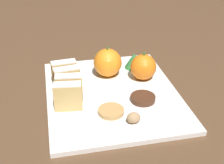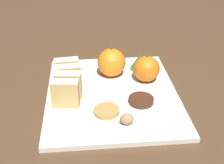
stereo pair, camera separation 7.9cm
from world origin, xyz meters
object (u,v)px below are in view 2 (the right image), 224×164
at_px(walnut, 127,119).
at_px(chocolate_cookie, 141,100).
at_px(orange_near, 147,69).
at_px(orange_far, 111,62).

distance_m(walnut, chocolate_cookie, 0.09).
bearing_deg(orange_near, orange_far, 156.91).
bearing_deg(orange_far, orange_near, -23.09).
height_order(walnut, chocolate_cookie, walnut).
bearing_deg(walnut, orange_far, 93.27).
distance_m(orange_far, walnut, 0.23).
xyz_separation_m(orange_near, orange_far, (-0.09, 0.04, 0.00)).
bearing_deg(chocolate_cookie, orange_near, 73.10).
relative_size(orange_near, walnut, 2.55).
height_order(orange_far, chocolate_cookie, orange_far).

